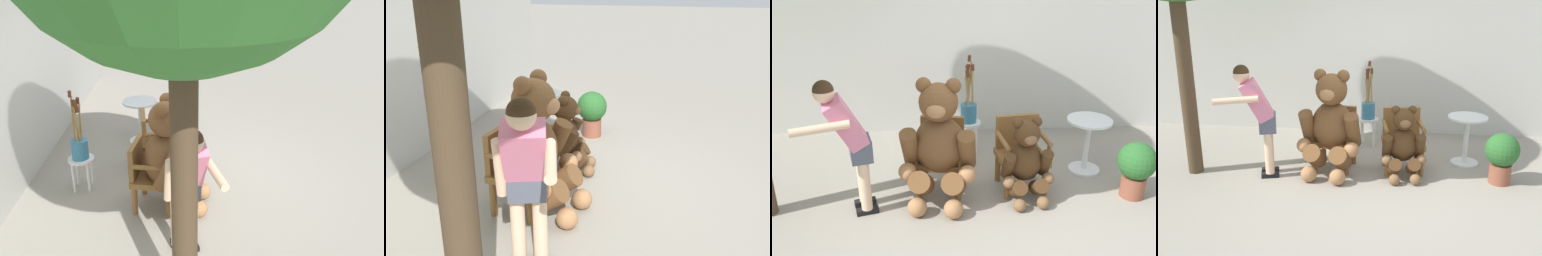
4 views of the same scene
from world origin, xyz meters
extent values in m
plane|color=gray|center=(0.00, 0.00, 0.00)|extent=(60.00, 60.00, 0.00)
cube|color=beige|center=(0.00, 2.40, 1.40)|extent=(10.00, 0.16, 2.80)
cube|color=brown|center=(-0.48, 0.53, 0.41)|extent=(0.63, 0.59, 0.07)
cylinder|color=brown|center=(-0.74, 0.35, 0.18)|extent=(0.07, 0.07, 0.37)
cylinder|color=brown|center=(-0.28, 0.29, 0.18)|extent=(0.07, 0.07, 0.37)
cylinder|color=brown|center=(-0.68, 0.77, 0.18)|extent=(0.07, 0.07, 0.37)
cylinder|color=brown|center=(-0.23, 0.71, 0.18)|extent=(0.07, 0.07, 0.37)
cube|color=brown|center=(-0.45, 0.76, 0.65)|extent=(0.52, 0.13, 0.42)
cylinder|color=brown|center=(-0.73, 0.56, 0.66)|extent=(0.12, 0.48, 0.06)
cylinder|color=brown|center=(-0.76, 0.36, 0.55)|extent=(0.05, 0.05, 0.22)
cylinder|color=brown|center=(-0.23, 0.50, 0.66)|extent=(0.12, 0.48, 0.06)
cylinder|color=brown|center=(-0.26, 0.29, 0.55)|extent=(0.05, 0.05, 0.22)
cube|color=brown|center=(0.48, 0.53, 0.41)|extent=(0.63, 0.59, 0.07)
cylinder|color=brown|center=(0.28, 0.29, 0.18)|extent=(0.07, 0.07, 0.37)
cylinder|color=brown|center=(0.74, 0.35, 0.18)|extent=(0.07, 0.07, 0.37)
cylinder|color=brown|center=(0.23, 0.71, 0.18)|extent=(0.07, 0.07, 0.37)
cylinder|color=brown|center=(0.68, 0.77, 0.18)|extent=(0.07, 0.07, 0.37)
cube|color=brown|center=(0.45, 0.76, 0.65)|extent=(0.52, 0.13, 0.42)
cylinder|color=brown|center=(0.23, 0.50, 0.66)|extent=(0.12, 0.48, 0.06)
cylinder|color=brown|center=(0.26, 0.29, 0.55)|extent=(0.05, 0.05, 0.22)
cylinder|color=brown|center=(0.73, 0.56, 0.66)|extent=(0.12, 0.48, 0.06)
cylinder|color=brown|center=(0.76, 0.36, 0.55)|extent=(0.05, 0.05, 0.22)
ellipsoid|color=brown|center=(-0.48, 0.41, 0.65)|extent=(0.65, 0.57, 0.68)
sphere|color=brown|center=(-0.49, 0.38, 1.17)|extent=(0.43, 0.43, 0.43)
ellipsoid|color=#A47148|center=(-0.51, 0.20, 1.14)|extent=(0.22, 0.18, 0.16)
sphere|color=black|center=(-0.51, 0.20, 1.15)|extent=(0.06, 0.06, 0.06)
sphere|color=brown|center=(-0.64, 0.42, 1.36)|extent=(0.17, 0.17, 0.17)
sphere|color=brown|center=(-0.32, 0.38, 1.36)|extent=(0.17, 0.17, 0.17)
cylinder|color=brown|center=(-0.81, 0.34, 0.65)|extent=(0.24, 0.40, 0.51)
sphere|color=#A47148|center=(-0.84, 0.21, 0.43)|extent=(0.20, 0.20, 0.20)
cylinder|color=brown|center=(-0.19, 0.25, 0.65)|extent=(0.24, 0.40, 0.51)
sphere|color=#A47148|center=(-0.19, 0.12, 0.43)|extent=(0.20, 0.20, 0.20)
cylinder|color=brown|center=(-0.69, 0.19, 0.29)|extent=(0.30, 0.45, 0.40)
sphere|color=#A47148|center=(-0.74, -0.01, 0.11)|extent=(0.21, 0.21, 0.21)
cylinder|color=brown|center=(-0.34, 0.14, 0.29)|extent=(0.30, 0.45, 0.40)
sphere|color=#A47148|center=(-0.35, -0.06, 0.11)|extent=(0.21, 0.21, 0.21)
ellipsoid|color=#4C3019|center=(0.48, 0.35, 0.45)|extent=(0.45, 0.39, 0.47)
sphere|color=#4C3019|center=(0.49, 0.33, 0.81)|extent=(0.30, 0.30, 0.30)
ellipsoid|color=brown|center=(0.50, 0.20, 0.79)|extent=(0.15, 0.13, 0.11)
sphere|color=black|center=(0.50, 0.20, 0.79)|extent=(0.04, 0.04, 0.04)
sphere|color=#4C3019|center=(0.37, 0.33, 0.93)|extent=(0.12, 0.12, 0.12)
sphere|color=#4C3019|center=(0.59, 0.36, 0.93)|extent=(0.12, 0.12, 0.12)
cylinder|color=#4C3019|center=(0.28, 0.24, 0.45)|extent=(0.17, 0.27, 0.35)
sphere|color=brown|center=(0.28, 0.15, 0.30)|extent=(0.14, 0.14, 0.14)
cylinder|color=#4C3019|center=(0.71, 0.30, 0.45)|extent=(0.17, 0.27, 0.35)
sphere|color=brown|center=(0.73, 0.21, 0.30)|extent=(0.14, 0.14, 0.14)
cylinder|color=#4C3019|center=(0.38, 0.16, 0.20)|extent=(0.21, 0.31, 0.27)
sphere|color=brown|center=(0.39, 0.02, 0.07)|extent=(0.15, 0.15, 0.15)
cylinder|color=#4C3019|center=(0.63, 0.20, 0.20)|extent=(0.21, 0.31, 0.27)
sphere|color=brown|center=(0.66, 0.06, 0.07)|extent=(0.15, 0.15, 0.15)
cube|color=black|center=(-1.34, 0.24, 0.03)|extent=(0.26, 0.16, 0.06)
cylinder|color=beige|center=(-1.34, 0.24, 0.47)|extent=(0.12, 0.12, 0.82)
cube|color=black|center=(-1.29, 0.07, 0.03)|extent=(0.26, 0.16, 0.06)
cylinder|color=beige|center=(-1.29, 0.07, 0.47)|extent=(0.12, 0.12, 0.82)
cube|color=#4C5160|center=(-1.32, 0.16, 0.75)|extent=(0.30, 0.35, 0.24)
cube|color=pink|center=(-1.44, 0.12, 1.06)|extent=(0.50, 0.43, 0.57)
sphere|color=beige|center=(-1.60, 0.07, 1.41)|extent=(0.21, 0.21, 0.21)
sphere|color=#382314|center=(-1.60, 0.07, 1.43)|extent=(0.21, 0.21, 0.21)
cylinder|color=beige|center=(-1.62, -0.13, 1.11)|extent=(0.56, 0.24, 0.10)
cylinder|color=beige|center=(-1.49, 0.30, 0.94)|extent=(0.21, 0.14, 0.51)
cylinder|color=white|center=(-0.09, 1.54, 0.45)|extent=(0.34, 0.34, 0.03)
cylinder|color=white|center=(0.01, 1.64, 0.22)|extent=(0.04, 0.04, 0.43)
cylinder|color=white|center=(-0.19, 1.64, 0.22)|extent=(0.04, 0.04, 0.43)
cylinder|color=white|center=(0.01, 1.44, 0.22)|extent=(0.04, 0.04, 0.43)
cylinder|color=white|center=(-0.19, 1.44, 0.22)|extent=(0.04, 0.04, 0.43)
cylinder|color=teal|center=(-0.09, 1.54, 0.59)|extent=(0.22, 0.22, 0.26)
cylinder|color=#997A47|center=(-0.10, 1.52, 0.82)|extent=(0.09, 0.07, 0.57)
cylinder|color=#592D19|center=(-0.10, 1.52, 1.15)|extent=(0.05, 0.05, 0.09)
cylinder|color=#997A47|center=(-0.08, 1.59, 0.92)|extent=(0.08, 0.04, 0.77)
cylinder|color=#592D19|center=(-0.08, 1.59, 1.34)|extent=(0.05, 0.05, 0.08)
cylinder|color=#997A47|center=(-0.10, 1.55, 0.82)|extent=(0.04, 0.06, 0.57)
cylinder|color=#592D19|center=(-0.10, 1.55, 1.14)|extent=(0.05, 0.05, 0.08)
cylinder|color=#997A47|center=(-0.04, 1.51, 0.87)|extent=(0.04, 0.06, 0.66)
cylinder|color=#592D19|center=(-0.04, 1.51, 1.24)|extent=(0.05, 0.05, 0.08)
cylinder|color=#997A47|center=(-0.10, 1.56, 0.87)|extent=(0.16, 0.08, 0.65)
cylinder|color=#592D19|center=(-0.10, 1.56, 1.23)|extent=(0.06, 0.05, 0.09)
cylinder|color=#997A47|center=(-0.11, 1.52, 0.87)|extent=(0.06, 0.08, 0.65)
cylinder|color=#592D19|center=(-0.11, 1.52, 1.23)|extent=(0.05, 0.05, 0.09)
cylinder|color=silver|center=(1.39, 0.91, 0.70)|extent=(0.56, 0.56, 0.03)
cylinder|color=silver|center=(1.39, 0.91, 0.34)|extent=(0.07, 0.07, 0.69)
cylinder|color=silver|center=(1.39, 0.91, 0.01)|extent=(0.40, 0.40, 0.03)
cylinder|color=brown|center=(1.76, 0.27, 0.13)|extent=(0.28, 0.28, 0.26)
sphere|color=#286028|center=(1.76, 0.27, 0.46)|extent=(0.44, 0.44, 0.44)
camera|label=1|loc=(-5.09, 0.08, 3.06)|focal=40.00mm
camera|label=2|loc=(-4.15, -0.93, 2.29)|focal=40.00mm
camera|label=3|loc=(-0.44, -3.94, 2.73)|focal=40.00mm
camera|label=4|loc=(0.45, -5.12, 2.36)|focal=40.00mm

